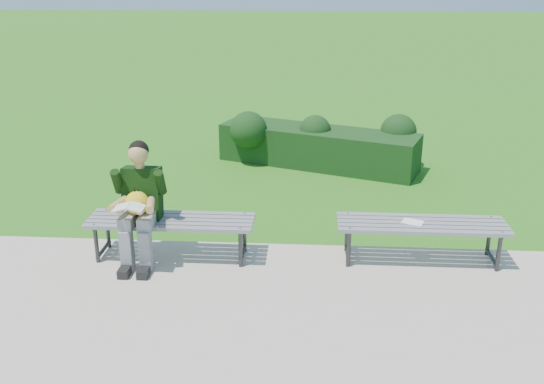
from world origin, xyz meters
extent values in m
plane|color=#277624|center=(0.00, 0.00, 0.00)|extent=(80.00, 80.00, 0.00)
cube|color=beige|center=(0.00, -1.75, 0.01)|extent=(30.00, 3.50, 0.02)
cube|color=#173C10|center=(0.44, 3.08, 0.30)|extent=(3.27, 1.86, 0.60)
sphere|color=#173C10|center=(-0.68, 3.07, 0.57)|extent=(0.77, 0.77, 0.60)
sphere|color=#173C10|center=(0.39, 3.08, 0.57)|extent=(0.65, 0.65, 0.51)
sphere|color=#173C10|center=(1.71, 3.09, 0.57)|extent=(0.74, 0.74, 0.58)
cube|color=gray|center=(-1.17, -0.61, 0.45)|extent=(1.80, 0.08, 0.04)
cube|color=gray|center=(-1.17, -0.50, 0.45)|extent=(1.80, 0.08, 0.04)
cube|color=gray|center=(-1.17, -0.40, 0.45)|extent=(1.80, 0.08, 0.04)
cube|color=gray|center=(-1.17, -0.30, 0.45)|extent=(1.80, 0.08, 0.04)
cube|color=gray|center=(-1.17, -0.19, 0.45)|extent=(1.80, 0.09, 0.04)
cylinder|color=#2D2D30|center=(-1.95, -0.59, 0.23)|extent=(0.04, 0.04, 0.41)
cylinder|color=#2D2D30|center=(-1.95, -0.21, 0.23)|extent=(0.04, 0.04, 0.41)
cylinder|color=#2D2D30|center=(-1.95, -0.40, 0.41)|extent=(0.04, 0.42, 0.04)
cylinder|color=#2D2D30|center=(-1.95, -0.40, 0.08)|extent=(0.04, 0.42, 0.04)
cylinder|color=gray|center=(-1.95, -0.61, 0.47)|extent=(0.02, 0.02, 0.01)
cylinder|color=gray|center=(-1.95, -0.19, 0.47)|extent=(0.02, 0.02, 0.01)
cylinder|color=#2D2D30|center=(-0.39, -0.59, 0.23)|extent=(0.04, 0.04, 0.41)
cylinder|color=#2D2D30|center=(-0.39, -0.21, 0.23)|extent=(0.04, 0.04, 0.41)
cylinder|color=#2D2D30|center=(-0.39, -0.40, 0.41)|extent=(0.04, 0.42, 0.04)
cylinder|color=#2D2D30|center=(-0.39, -0.40, 0.08)|extent=(0.04, 0.42, 0.04)
cylinder|color=gray|center=(-0.39, -0.61, 0.47)|extent=(0.02, 0.02, 0.01)
cylinder|color=gray|center=(-0.39, -0.19, 0.47)|extent=(0.02, 0.02, 0.01)
cube|color=gray|center=(1.53, -0.52, 0.45)|extent=(1.80, 0.08, 0.04)
cube|color=gray|center=(1.53, -0.42, 0.45)|extent=(1.80, 0.08, 0.04)
cube|color=gray|center=(1.53, -0.32, 0.45)|extent=(1.80, 0.08, 0.04)
cube|color=gray|center=(1.53, -0.21, 0.45)|extent=(1.80, 0.08, 0.04)
cube|color=gray|center=(1.53, -0.11, 0.45)|extent=(1.80, 0.09, 0.04)
cylinder|color=#2D2D30|center=(0.75, -0.51, 0.23)|extent=(0.04, 0.04, 0.41)
cylinder|color=#2D2D30|center=(0.75, -0.13, 0.23)|extent=(0.04, 0.04, 0.41)
cylinder|color=#2D2D30|center=(0.75, -0.32, 0.41)|extent=(0.04, 0.42, 0.04)
cylinder|color=#2D2D30|center=(0.75, -0.32, 0.08)|extent=(0.04, 0.42, 0.04)
cylinder|color=gray|center=(0.75, -0.52, 0.47)|extent=(0.02, 0.02, 0.01)
cylinder|color=gray|center=(0.75, -0.11, 0.47)|extent=(0.02, 0.02, 0.01)
cylinder|color=#2D2D30|center=(2.31, -0.51, 0.23)|extent=(0.04, 0.04, 0.41)
cylinder|color=#2D2D30|center=(2.31, -0.13, 0.23)|extent=(0.04, 0.04, 0.41)
cylinder|color=#2D2D30|center=(2.31, -0.32, 0.41)|extent=(0.04, 0.42, 0.04)
cylinder|color=#2D2D30|center=(2.31, -0.32, 0.08)|extent=(0.04, 0.42, 0.04)
cylinder|color=gray|center=(2.31, -0.52, 0.47)|extent=(0.02, 0.02, 0.01)
cylinder|color=gray|center=(2.31, -0.11, 0.47)|extent=(0.02, 0.02, 0.01)
cube|color=slate|center=(-1.57, -0.56, 0.54)|extent=(0.14, 0.42, 0.13)
cube|color=slate|center=(-1.37, -0.56, 0.54)|extent=(0.14, 0.42, 0.13)
cube|color=slate|center=(-1.57, -0.74, 0.24)|extent=(0.12, 0.13, 0.45)
cube|color=slate|center=(-1.37, -0.74, 0.24)|extent=(0.12, 0.13, 0.45)
cube|color=black|center=(-1.57, -0.84, 0.07)|extent=(0.11, 0.26, 0.09)
cube|color=black|center=(-1.37, -0.84, 0.07)|extent=(0.11, 0.26, 0.09)
cube|color=black|center=(-1.47, -0.36, 0.75)|extent=(0.40, 0.30, 0.59)
cylinder|color=tan|center=(-1.47, -0.38, 1.07)|extent=(0.10, 0.10, 0.08)
sphere|color=tan|center=(-1.47, -0.40, 1.20)|extent=(0.21, 0.21, 0.21)
sphere|color=black|center=(-1.47, -0.37, 1.23)|extent=(0.21, 0.21, 0.21)
cylinder|color=black|center=(-1.70, -0.46, 0.91)|extent=(0.10, 0.21, 0.30)
cylinder|color=black|center=(-1.24, -0.46, 0.91)|extent=(0.10, 0.21, 0.30)
cylinder|color=tan|center=(-1.64, -0.68, 0.74)|extent=(0.14, 0.31, 0.08)
cylinder|color=tan|center=(-1.30, -0.68, 0.74)|extent=(0.14, 0.31, 0.08)
sphere|color=tan|center=(-1.57, -0.84, 0.74)|extent=(0.09, 0.09, 0.09)
sphere|color=tan|center=(-1.37, -0.84, 0.74)|extent=(0.09, 0.09, 0.09)
sphere|color=#FDDF06|center=(-1.47, -0.58, 0.72)|extent=(0.25, 0.25, 0.25)
cone|color=orange|center=(-1.47, -0.69, 0.71)|extent=(0.07, 0.07, 0.07)
cone|color=black|center=(-1.49, -0.57, 0.85)|extent=(0.03, 0.05, 0.08)
cone|color=black|center=(-1.46, -0.56, 0.85)|extent=(0.03, 0.04, 0.07)
sphere|color=white|center=(-1.52, -0.68, 0.75)|extent=(0.05, 0.05, 0.05)
sphere|color=white|center=(-1.43, -0.68, 0.75)|extent=(0.05, 0.05, 0.05)
cube|color=white|center=(-1.55, -0.86, 0.79)|extent=(0.15, 0.20, 0.05)
cube|color=white|center=(-1.40, -0.86, 0.79)|extent=(0.15, 0.20, 0.05)
cube|color=white|center=(1.43, -0.32, 0.47)|extent=(0.26, 0.23, 0.01)
camera|label=1|loc=(0.32, -6.35, 3.03)|focal=40.00mm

